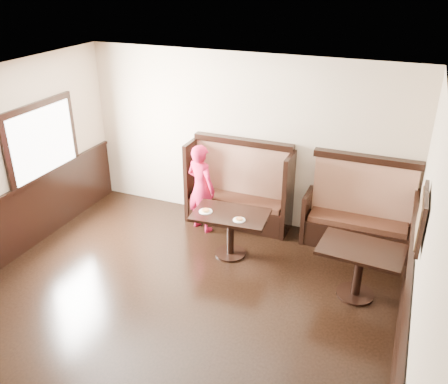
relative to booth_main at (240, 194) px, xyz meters
The scene contains 9 objects.
ground 3.34m from the booth_main, 90.00° to the right, with size 7.00×7.00×0.00m, color black.
room_shell 3.03m from the booth_main, 95.65° to the right, with size 7.00×7.00×7.00m.
booth_main is the anchor object (origin of this frame).
booth_neighbor 1.95m from the booth_main, ahead, with size 1.65×0.72×1.45m.
table_main 1.03m from the booth_main, 77.03° to the right, with size 1.15×0.77×0.70m.
table_neighbor 2.49m from the booth_main, 31.09° to the right, with size 1.10×0.77×0.73m.
child 0.70m from the booth_main, 137.45° to the right, with size 0.54×0.35×1.48m, color #B51337.
pizza_plate_left 1.11m from the booth_main, 96.78° to the right, with size 0.20×0.20×0.04m.
pizza_plate_right 1.23m from the booth_main, 69.89° to the right, with size 0.18×0.18×0.03m.
Camera 1 is at (2.45, -3.37, 3.98)m, focal length 38.00 mm.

